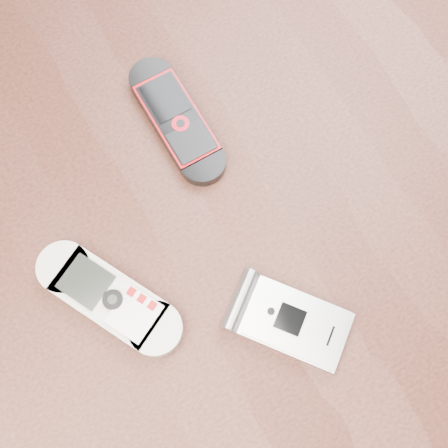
# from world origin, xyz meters

# --- Properties ---
(ground) EXTENTS (4.00, 4.00, 0.00)m
(ground) POSITION_xyz_m (0.00, 0.00, 0.00)
(ground) COLOR #472B19
(ground) RESTS_ON ground
(table) EXTENTS (1.20, 0.80, 0.75)m
(table) POSITION_xyz_m (0.00, 0.00, 0.64)
(table) COLOR black
(table) RESTS_ON ground
(nokia_white) EXTENTS (0.10, 0.15, 0.02)m
(nokia_white) POSITION_xyz_m (-0.11, -0.01, 0.76)
(nokia_white) COLOR beige
(nokia_white) RESTS_ON table
(nokia_black_red) EXTENTS (0.04, 0.14, 0.01)m
(nokia_black_red) POSITION_xyz_m (0.02, 0.11, 0.76)
(nokia_black_red) COLOR black
(nokia_black_red) RESTS_ON table
(motorola_razr) EXTENTS (0.10, 0.11, 0.02)m
(motorola_razr) POSITION_xyz_m (0.01, -0.10, 0.76)
(motorola_razr) COLOR #BBBBC0
(motorola_razr) RESTS_ON table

